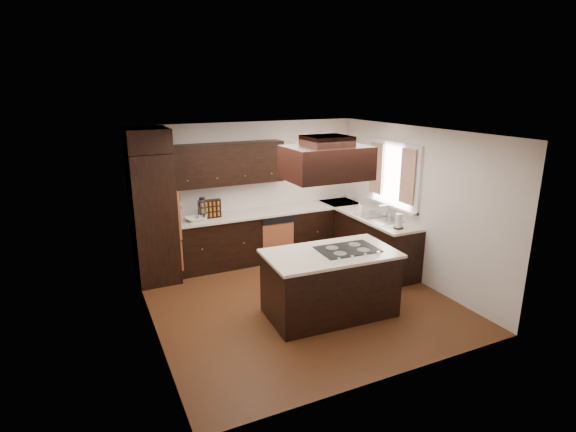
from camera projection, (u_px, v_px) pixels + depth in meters
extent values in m
cube|color=brown|center=(299.00, 301.00, 6.76)|extent=(4.20, 4.20, 0.02)
cube|color=white|center=(300.00, 131.00, 6.06)|extent=(4.20, 4.20, 0.02)
cube|color=beige|center=(248.00, 191.00, 8.25)|extent=(4.20, 0.02, 2.50)
cube|color=beige|center=(392.00, 274.00, 4.58)|extent=(4.20, 0.02, 2.50)
cube|color=beige|center=(147.00, 241.00, 5.55)|extent=(0.02, 4.20, 2.50)
cube|color=beige|center=(416.00, 205.00, 7.28)|extent=(0.02, 4.20, 2.50)
cube|color=black|center=(154.00, 218.00, 7.22)|extent=(0.65, 0.75, 2.12)
cube|color=#B05B37|center=(175.00, 212.00, 7.35)|extent=(0.05, 0.62, 0.78)
cube|color=black|center=(257.00, 237.00, 8.22)|extent=(2.93, 0.60, 0.88)
cube|color=black|center=(365.00, 238.00, 8.16)|extent=(0.60, 2.40, 0.88)
cube|color=beige|center=(257.00, 213.00, 8.08)|extent=(2.93, 0.63, 0.04)
cube|color=beige|center=(366.00, 214.00, 8.02)|extent=(0.63, 2.40, 0.04)
cube|color=black|center=(228.00, 164.00, 7.76)|extent=(2.00, 0.34, 0.72)
cube|color=#B05B37|center=(278.00, 242.00, 8.09)|extent=(0.60, 0.05, 0.72)
cube|color=silver|center=(394.00, 175.00, 7.63)|extent=(0.06, 1.32, 1.12)
cube|color=white|center=(395.00, 175.00, 7.64)|extent=(0.00, 1.20, 1.00)
cube|color=beige|center=(408.00, 177.00, 7.23)|extent=(0.02, 0.34, 0.90)
cube|color=beige|center=(376.00, 168.00, 7.96)|extent=(0.02, 0.34, 0.90)
cube|color=silver|center=(378.00, 218.00, 7.72)|extent=(0.52, 0.84, 0.01)
cube|color=black|center=(330.00, 284.00, 6.25)|extent=(1.77, 1.03, 0.88)
cube|color=beige|center=(331.00, 254.00, 6.12)|extent=(1.84, 1.09, 0.04)
cube|color=black|center=(347.00, 249.00, 6.21)|extent=(0.84, 0.58, 0.01)
cube|color=black|center=(326.00, 163.00, 5.72)|extent=(1.05, 0.72, 0.42)
cube|color=black|center=(327.00, 141.00, 5.65)|extent=(0.55, 0.50, 0.13)
cylinder|color=silver|center=(203.00, 217.00, 7.60)|extent=(0.15, 0.15, 0.10)
cone|color=silver|center=(202.00, 207.00, 7.55)|extent=(0.13, 0.13, 0.26)
cube|color=black|center=(210.00, 209.00, 7.67)|extent=(0.39, 0.11, 0.32)
imported|color=silver|center=(193.00, 219.00, 7.54)|extent=(0.30, 0.30, 0.07)
imported|color=silver|center=(359.00, 207.00, 8.13)|extent=(0.09, 0.09, 0.17)
cylinder|color=silver|center=(399.00, 221.00, 7.11)|extent=(0.11, 0.11, 0.24)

